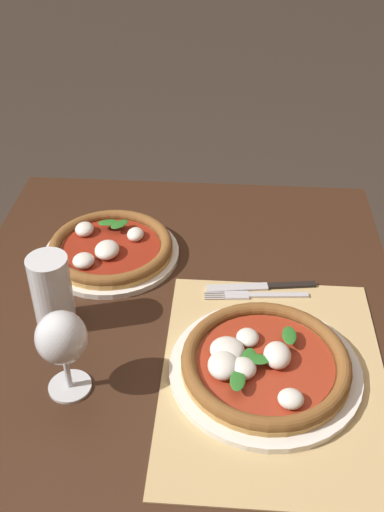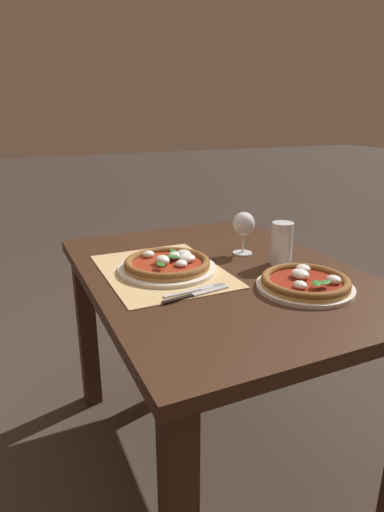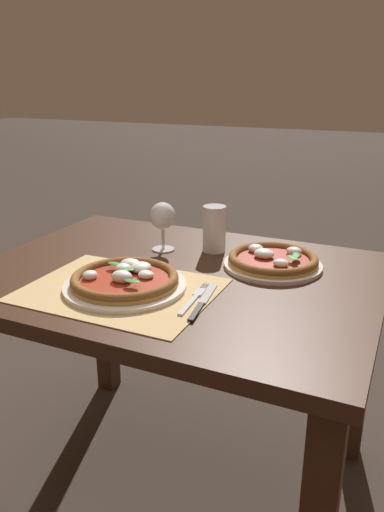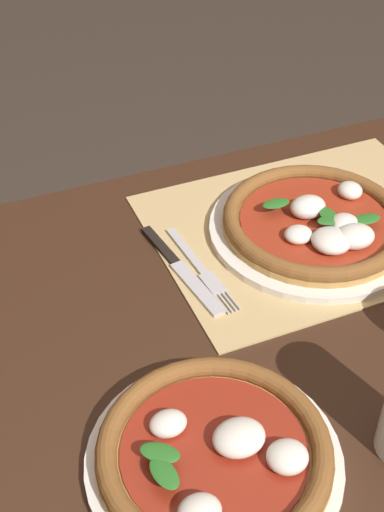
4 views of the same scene
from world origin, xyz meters
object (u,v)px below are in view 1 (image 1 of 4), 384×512
Objects in this scene: pizza_near at (264,364)px; pint_glass at (52,293)px; fork at (255,295)px; knife at (261,287)px; pizza_far at (111,248)px; wine_glass at (62,341)px.

pint_glass is at bearing 75.35° from pizza_near.
knife reaches higher than fork.
pizza_far is 1.83× the size of wine_glass.
pizza_far is 1.41× the size of fork.
pint_glass is 0.38m from fork.
pint_glass is (0.10, 0.37, 0.05)m from pizza_near.
wine_glass is at bearing 131.00° from knife.
pint_glass is 0.40m from knife.
pint_glass is (-0.21, 0.06, 0.05)m from pizza_far.
pizza_far is at bearing 69.60° from fork.
pizza_near is 0.39m from pint_glass.
pizza_near is at bearing 179.69° from knife.
knife is (0.12, -0.37, -0.06)m from pint_glass.
pizza_far is at bearing -16.50° from pint_glass.
pizza_far is 0.22m from pint_glass.
wine_glass is 0.72× the size of knife.
pint_glass is 0.67× the size of knife.
wine_glass is at bearing -158.33° from pint_glass.
fork is at bearing -75.11° from pint_glass.
fork is 0.03m from knife.
fork is (0.10, -0.36, -0.06)m from pint_glass.
pizza_near is at bearing -177.05° from fork.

